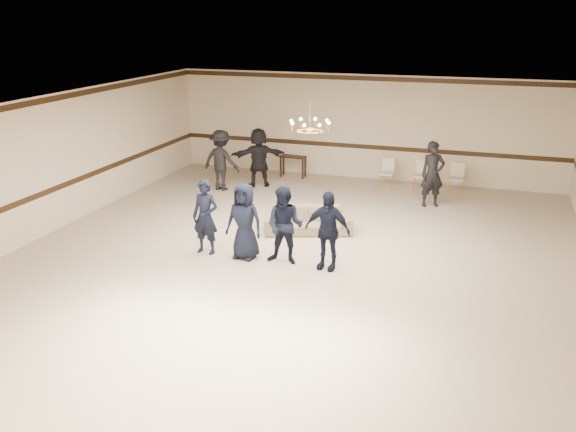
% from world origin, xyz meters
% --- Properties ---
extents(room, '(12.01, 14.01, 3.21)m').
position_xyz_m(room, '(0.00, 0.00, 1.60)').
color(room, '#B9A78F').
rests_on(room, ground).
extents(chair_rail, '(12.00, 0.02, 0.14)m').
position_xyz_m(chair_rail, '(0.00, 6.99, 1.00)').
color(chair_rail, black).
rests_on(chair_rail, wall_back).
extents(crown_molding, '(12.00, 0.02, 0.14)m').
position_xyz_m(crown_molding, '(0.00, 6.99, 3.08)').
color(crown_molding, black).
rests_on(crown_molding, wall_back).
extents(chandelier, '(0.94, 0.94, 0.89)m').
position_xyz_m(chandelier, '(0.00, 1.00, 2.88)').
color(chandelier, gold).
rests_on(chandelier, ceiling).
extents(boy_a, '(0.62, 0.43, 1.64)m').
position_xyz_m(boy_a, '(-1.92, -0.32, 0.82)').
color(boy_a, black).
rests_on(boy_a, floor).
extents(boy_b, '(0.83, 0.57, 1.64)m').
position_xyz_m(boy_b, '(-1.02, -0.32, 0.82)').
color(boy_b, black).
rests_on(boy_b, floor).
extents(boy_c, '(0.80, 0.63, 1.64)m').
position_xyz_m(boy_c, '(-0.12, -0.32, 0.82)').
color(boy_c, black).
rests_on(boy_c, floor).
extents(boy_d, '(1.00, 0.50, 1.64)m').
position_xyz_m(boy_d, '(0.78, -0.32, 0.82)').
color(boy_d, black).
rests_on(boy_d, floor).
extents(settee, '(2.22, 1.44, 0.60)m').
position_xyz_m(settee, '(-0.21, 1.64, 0.30)').
color(settee, '#807655').
rests_on(settee, floor).
extents(adult_left, '(1.21, 0.79, 1.77)m').
position_xyz_m(adult_left, '(-3.66, 4.36, 0.88)').
color(adult_left, black).
rests_on(adult_left, floor).
extents(adult_mid, '(1.68, 1.26, 1.77)m').
position_xyz_m(adult_mid, '(-2.76, 5.06, 0.88)').
color(adult_mid, black).
rests_on(adult_mid, floor).
extents(adult_right, '(0.76, 0.66, 1.77)m').
position_xyz_m(adult_right, '(2.34, 4.66, 0.88)').
color(adult_right, black).
rests_on(adult_right, floor).
extents(banquet_chair_left, '(0.44, 0.44, 0.86)m').
position_xyz_m(banquet_chair_left, '(0.88, 6.18, 0.43)').
color(banquet_chair_left, beige).
rests_on(banquet_chair_left, floor).
extents(banquet_chair_mid, '(0.46, 0.46, 0.86)m').
position_xyz_m(banquet_chair_mid, '(1.88, 6.18, 0.43)').
color(banquet_chair_mid, beige).
rests_on(banquet_chair_mid, floor).
extents(banquet_chair_right, '(0.44, 0.44, 0.86)m').
position_xyz_m(banquet_chair_right, '(2.88, 6.18, 0.43)').
color(banquet_chair_right, beige).
rests_on(banquet_chair_right, floor).
extents(console_table, '(0.84, 0.41, 0.69)m').
position_xyz_m(console_table, '(-2.12, 6.38, 0.34)').
color(console_table, black).
rests_on(console_table, floor).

